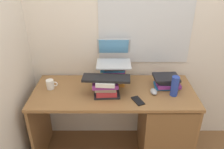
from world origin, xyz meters
The scene contains 12 objects.
wall_back centered at (0.00, 0.35, 1.30)m, with size 6.00×0.06×2.60m.
wall_left centered at (-0.87, 0.00, 1.30)m, with size 0.05×6.00×2.60m, color beige.
desk centered at (0.39, -0.02, 0.42)m, with size 1.51×0.62×0.78m.
book_stack_tall centered at (0.00, 0.13, 0.89)m, with size 0.24×0.19×0.21m.
book_stack_keyboard_riser centered at (-0.07, -0.06, 0.85)m, with size 0.25×0.20×0.16m.
book_stack_side centered at (0.51, 0.07, 0.84)m, with size 0.25×0.20×0.11m.
laptop centered at (0.00, 0.19, 1.04)m, with size 0.32×0.33×0.22m.
keyboard centered at (-0.07, -0.07, 0.95)m, with size 0.42×0.14×0.02m, color black.
computer_mouse centered at (0.37, -0.05, 0.80)m, with size 0.06×0.10×0.04m, color #A5A8AD.
mug centered at (-0.60, 0.04, 0.83)m, with size 0.11×0.07×0.09m.
water_bottle centered at (0.54, -0.08, 0.87)m, with size 0.07×0.07×0.19m, color #263FA5.
cell_phone centered at (0.21, -0.17, 0.78)m, with size 0.07×0.14×0.01m, color black.
Camera 1 is at (-0.02, -1.82, 1.90)m, focal length 36.45 mm.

